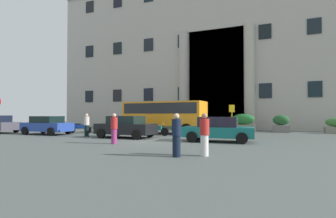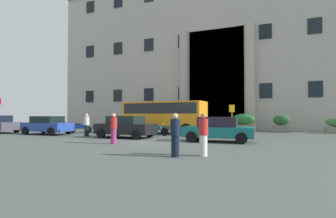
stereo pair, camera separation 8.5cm
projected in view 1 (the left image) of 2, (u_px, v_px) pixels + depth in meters
ground_plane at (149, 141)px, 15.32m from camera, size 80.00×64.00×0.12m
office_building_facade at (211, 56)px, 31.73m from camera, size 37.59×9.79×17.87m
orange_minibus at (164, 115)px, 20.94m from camera, size 6.76×2.84×2.61m
bus_stop_sign at (232, 116)px, 20.86m from camera, size 0.44×0.08×2.37m
hedge_planter_far_west at (281, 124)px, 22.26m from camera, size 1.43×0.85×1.53m
hedge_planter_east at (243, 123)px, 23.79m from camera, size 2.14×0.82×1.64m
hedge_planter_far_east at (190, 124)px, 25.06m from camera, size 2.14×0.79×1.39m
parked_sedan_far at (218, 129)px, 14.65m from camera, size 4.07×2.11×1.44m
parked_estate_mid at (126, 127)px, 17.12m from camera, size 3.96×2.10×1.48m
parked_hatchback_near at (47, 125)px, 19.95m from camera, size 3.96×1.96×1.44m
motorcycle_far_end at (155, 130)px, 18.73m from camera, size 2.02×0.55×0.89m
scooter_by_planter at (79, 128)px, 21.06m from camera, size 1.97×0.76×0.89m
pedestrian_woman_with_bag at (87, 125)px, 18.04m from camera, size 0.36×0.36×1.64m
pedestrian_man_red_shirt at (114, 129)px, 13.59m from camera, size 0.36×0.36×1.63m
pedestrian_man_crossing at (176, 135)px, 9.39m from camera, size 0.36×0.36×1.62m
pedestrian_woman_dark_dress at (204, 134)px, 9.60m from camera, size 0.36×0.36×1.62m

